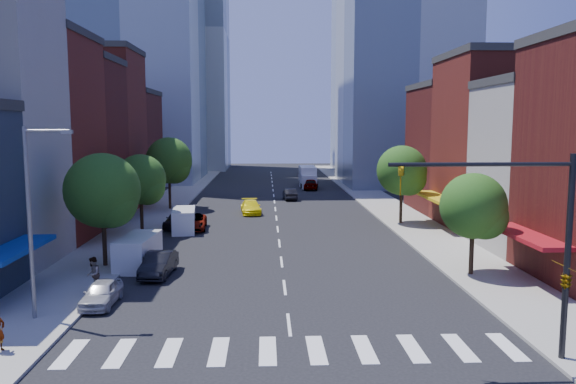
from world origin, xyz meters
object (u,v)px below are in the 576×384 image
(traffic_car_oncoming, at_px, (290,194))
(pedestrian_far, at_px, (93,274))
(traffic_car_far, at_px, (311,184))
(box_truck, at_px, (308,177))
(parked_car_rear, at_px, (178,220))
(parked_car_second, at_px, (159,264))
(cargo_van_far, at_px, (184,220))
(parked_car_front, at_px, (102,293))
(cargo_van_near, at_px, (138,252))
(taxi, at_px, (251,207))
(parked_car_third, at_px, (193,222))

(traffic_car_oncoming, xyz_separation_m, pedestrian_far, (-12.45, -38.65, 0.42))
(traffic_car_far, bearing_deg, box_truck, -79.20)
(parked_car_rear, bearing_deg, traffic_car_far, 68.17)
(parked_car_second, height_order, parked_car_rear, parked_car_second)
(cargo_van_far, xyz_separation_m, traffic_car_far, (13.61, 31.41, -0.16))
(parked_car_second, bearing_deg, parked_car_front, -104.33)
(cargo_van_near, height_order, traffic_car_oncoming, cargo_van_near)
(taxi, distance_m, traffic_car_oncoming, 11.78)
(parked_car_second, xyz_separation_m, taxi, (5.03, 24.10, -0.03))
(taxi, bearing_deg, box_truck, 67.11)
(traffic_car_oncoming, bearing_deg, cargo_van_near, 66.84)
(parked_car_front, distance_m, cargo_van_far, 20.05)
(parked_car_rear, bearing_deg, parked_car_front, -87.02)
(parked_car_third, xyz_separation_m, pedestrian_far, (-3.00, -19.01, 0.42))
(cargo_van_far, bearing_deg, traffic_car_oncoming, 57.81)
(parked_car_rear, relative_size, cargo_van_far, 0.99)
(parked_car_third, bearing_deg, pedestrian_far, -102.25)
(parked_car_second, distance_m, taxi, 24.62)
(taxi, xyz_separation_m, traffic_car_oncoming, (4.56, 10.86, -0.01))
(cargo_van_near, distance_m, box_truck, 49.10)
(traffic_car_oncoming, bearing_deg, parked_car_third, 60.19)
(parked_car_front, distance_m, parked_car_third, 21.05)
(parked_car_second, xyz_separation_m, parked_car_third, (0.14, 15.33, -0.04))
(parked_car_rear, relative_size, taxi, 1.01)
(parked_car_rear, bearing_deg, pedestrian_far, -89.99)
(traffic_car_oncoming, relative_size, box_truck, 0.55)
(parked_car_second, xyz_separation_m, parked_car_rear, (-1.34, 16.43, -0.02))
(parked_car_second, bearing_deg, box_truck, 79.28)
(taxi, distance_m, box_truck, 26.11)
(parked_car_front, height_order, parked_car_rear, parked_car_rear)
(box_truck, height_order, pedestrian_far, box_truck)
(traffic_car_far, xyz_separation_m, pedestrian_far, (-15.95, -49.47, 0.28))
(traffic_car_far, bearing_deg, parked_car_rear, 70.33)
(parked_car_third, relative_size, cargo_van_far, 1.01)
(parked_car_rear, distance_m, traffic_car_far, 32.71)
(pedestrian_far, bearing_deg, parked_car_second, 135.34)
(parked_car_third, relative_size, cargo_van_near, 0.99)
(traffic_car_oncoming, bearing_deg, parked_car_front, 70.13)
(parked_car_second, distance_m, parked_car_rear, 16.49)
(parked_car_second, bearing_deg, traffic_car_oncoming, 78.64)
(parked_car_rear, xyz_separation_m, box_truck, (14.19, 32.57, 0.75))
(cargo_van_near, distance_m, traffic_car_oncoming, 34.75)
(cargo_van_far, distance_m, pedestrian_far, 18.20)
(parked_car_second, relative_size, parked_car_rear, 0.91)
(box_truck, bearing_deg, traffic_car_oncoming, -102.97)
(box_truck, bearing_deg, cargo_van_far, -111.01)
(parked_car_front, xyz_separation_m, traffic_car_far, (14.95, 51.41, 0.18))
(cargo_van_near, height_order, traffic_car_far, cargo_van_near)
(cargo_van_near, xyz_separation_m, traffic_car_oncoming, (11.34, 32.85, -0.33))
(traffic_car_oncoming, height_order, box_truck, box_truck)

